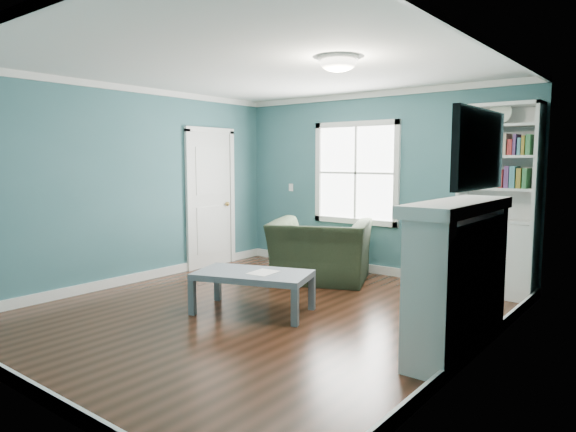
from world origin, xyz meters
The scene contains 13 objects.
floor centered at (0.00, 0.00, 0.00)m, with size 5.00×5.00×0.00m, color black.
room_walls centered at (0.00, 0.00, 1.58)m, with size 5.00×5.00×5.00m.
trim centered at (0.00, 0.00, 1.24)m, with size 4.50×5.00×2.60m.
window centered at (-0.30, 2.49, 1.45)m, with size 1.40×0.06×1.50m.
bookshelf centered at (1.77, 2.30, 0.92)m, with size 0.90×0.35×2.31m.
fireplace centered at (2.08, 0.20, 0.64)m, with size 0.44×1.58×1.30m.
tv centered at (2.20, 0.20, 1.72)m, with size 0.06×1.10×0.65m, color black.
door centered at (-2.22, 1.40, 1.07)m, with size 0.12×0.98×2.17m.
ceiling_fixture centered at (0.90, 0.10, 2.55)m, with size 0.38×0.38×0.15m.
light_switch centered at (-1.50, 2.48, 1.20)m, with size 0.08×0.01×0.12m, color white.
recliner centered at (-0.31, 1.60, 0.56)m, with size 1.27×0.83×1.11m, color black.
coffee_table centered at (-0.07, -0.03, 0.38)m, with size 1.37×1.02×0.44m.
paper_sheet centered at (0.04, 0.01, 0.44)m, with size 0.24×0.31×0.00m, color white.
Camera 1 is at (3.56, -4.06, 1.64)m, focal length 32.00 mm.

